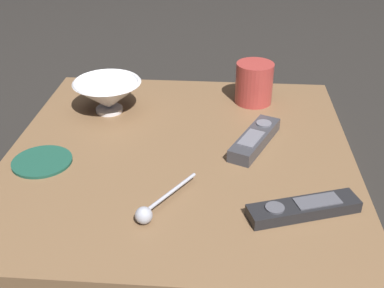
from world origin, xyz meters
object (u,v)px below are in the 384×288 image
Objects in this scene: teaspoon at (150,211)px; tv_remote_far at (255,139)px; cereal_bowl at (108,94)px; coffee_mug at (254,83)px; tv_remote_near at (304,208)px; drink_coaster at (42,161)px.

tv_remote_far is at bearing 144.31° from teaspoon.
cereal_bowl reaches higher than teaspoon.
tv_remote_near is at bearing 9.14° from coffee_mug.
tv_remote_far is (0.12, 0.31, -0.03)m from cereal_bowl.
cereal_bowl reaches higher than drink_coaster.
drink_coaster is (0.29, -0.39, -0.04)m from coffee_mug.
tv_remote_far is at bearing -161.83° from tv_remote_near.
teaspoon reaches higher than drink_coaster.
cereal_bowl is 0.81× the size of tv_remote_near.
tv_remote_far reaches higher than drink_coaster.
cereal_bowl is at bearing -77.12° from coffee_mug.
cereal_bowl is 0.87× the size of tv_remote_far.
cereal_bowl is at bearing -130.78° from tv_remote_near.
teaspoon is at bearing 22.02° from cereal_bowl.
coffee_mug is 0.41m from tv_remote_near.
cereal_bowl is 1.59× the size of coffee_mug.
tv_remote_near is (0.33, 0.38, -0.03)m from cereal_bowl.
tv_remote_far is 0.40m from drink_coaster.
teaspoon is 0.24m from tv_remote_near.
drink_coaster is at bearing -76.49° from tv_remote_far.
drink_coaster is at bearing -122.73° from teaspoon.
tv_remote_near is 1.08× the size of tv_remote_far.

